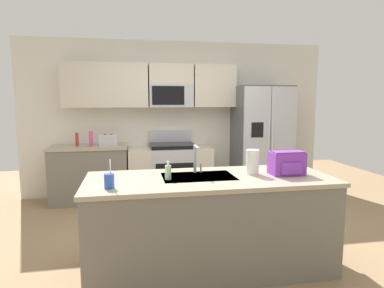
{
  "coord_description": "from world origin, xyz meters",
  "views": [
    {
      "loc": [
        -0.81,
        -3.63,
        1.62
      ],
      "look_at": [
        -0.03,
        0.6,
        1.05
      ],
      "focal_mm": 31.29,
      "sensor_mm": 36.0,
      "label": 1
    }
  ],
  "objects_px": {
    "refrigerator": "(261,141)",
    "toaster": "(108,140)",
    "pepper_mill": "(77,139)",
    "bottle_pink": "(91,139)",
    "sink_faucet": "(196,156)",
    "backpack": "(287,163)",
    "soap_dispenser": "(168,172)",
    "paper_towel_roll": "(252,162)",
    "range_oven": "(170,171)",
    "drink_cup_blue": "(109,181)"
  },
  "relations": [
    {
      "from": "drink_cup_blue",
      "to": "paper_towel_roll",
      "type": "height_order",
      "value": "same"
    },
    {
      "from": "refrigerator",
      "to": "soap_dispenser",
      "type": "bearing_deg",
      "value": -128.07
    },
    {
      "from": "soap_dispenser",
      "to": "backpack",
      "type": "xyz_separation_m",
      "value": [
        1.16,
        -0.0,
        0.05
      ]
    },
    {
      "from": "drink_cup_blue",
      "to": "paper_towel_roll",
      "type": "bearing_deg",
      "value": 12.0
    },
    {
      "from": "sink_faucet",
      "to": "backpack",
      "type": "height_order",
      "value": "sink_faucet"
    },
    {
      "from": "drink_cup_blue",
      "to": "bottle_pink",
      "type": "bearing_deg",
      "value": 99.18
    },
    {
      "from": "toaster",
      "to": "range_oven",
      "type": "bearing_deg",
      "value": 3.06
    },
    {
      "from": "drink_cup_blue",
      "to": "sink_faucet",
      "type": "bearing_deg",
      "value": 27.76
    },
    {
      "from": "range_oven",
      "to": "paper_towel_roll",
      "type": "distance_m",
      "value": 2.52
    },
    {
      "from": "soap_dispenser",
      "to": "backpack",
      "type": "distance_m",
      "value": 1.16
    },
    {
      "from": "toaster",
      "to": "bottle_pink",
      "type": "xyz_separation_m",
      "value": [
        -0.26,
        0.01,
        0.03
      ]
    },
    {
      "from": "toaster",
      "to": "backpack",
      "type": "distance_m",
      "value": 3.03
    },
    {
      "from": "drink_cup_blue",
      "to": "soap_dispenser",
      "type": "relative_size",
      "value": 1.41
    },
    {
      "from": "range_oven",
      "to": "refrigerator",
      "type": "relative_size",
      "value": 0.74
    },
    {
      "from": "refrigerator",
      "to": "toaster",
      "type": "distance_m",
      "value": 2.55
    },
    {
      "from": "range_oven",
      "to": "paper_towel_roll",
      "type": "bearing_deg",
      "value": -77.64
    },
    {
      "from": "refrigerator",
      "to": "soap_dispenser",
      "type": "height_order",
      "value": "refrigerator"
    },
    {
      "from": "refrigerator",
      "to": "paper_towel_roll",
      "type": "bearing_deg",
      "value": -114.17
    },
    {
      "from": "refrigerator",
      "to": "soap_dispenser",
      "type": "relative_size",
      "value": 10.88
    },
    {
      "from": "range_oven",
      "to": "pepper_mill",
      "type": "bearing_deg",
      "value": -179.9
    },
    {
      "from": "soap_dispenser",
      "to": "range_oven",
      "type": "bearing_deg",
      "value": 82.85
    },
    {
      "from": "paper_towel_roll",
      "to": "toaster",
      "type": "bearing_deg",
      "value": 122.75
    },
    {
      "from": "soap_dispenser",
      "to": "backpack",
      "type": "relative_size",
      "value": 0.53
    },
    {
      "from": "bottle_pink",
      "to": "backpack",
      "type": "distance_m",
      "value": 3.21
    },
    {
      "from": "bottle_pink",
      "to": "sink_faucet",
      "type": "xyz_separation_m",
      "value": [
        1.24,
        -2.21,
        0.05
      ]
    },
    {
      "from": "range_oven",
      "to": "toaster",
      "type": "distance_m",
      "value": 1.13
    },
    {
      "from": "refrigerator",
      "to": "bottle_pink",
      "type": "relative_size",
      "value": 7.84
    },
    {
      "from": "range_oven",
      "to": "bottle_pink",
      "type": "bearing_deg",
      "value": -178.2
    },
    {
      "from": "pepper_mill",
      "to": "toaster",
      "type": "bearing_deg",
      "value": -5.96
    },
    {
      "from": "sink_faucet",
      "to": "soap_dispenser",
      "type": "xyz_separation_m",
      "value": [
        -0.3,
        -0.21,
        -0.1
      ]
    },
    {
      "from": "range_oven",
      "to": "drink_cup_blue",
      "type": "height_order",
      "value": "drink_cup_blue"
    },
    {
      "from": "paper_towel_roll",
      "to": "soap_dispenser",
      "type": "bearing_deg",
      "value": -175.02
    },
    {
      "from": "pepper_mill",
      "to": "bottle_pink",
      "type": "height_order",
      "value": "bottle_pink"
    },
    {
      "from": "soap_dispenser",
      "to": "backpack",
      "type": "height_order",
      "value": "backpack"
    },
    {
      "from": "range_oven",
      "to": "pepper_mill",
      "type": "relative_size",
      "value": 6.51
    },
    {
      "from": "toaster",
      "to": "bottle_pink",
      "type": "bearing_deg",
      "value": 177.12
    },
    {
      "from": "refrigerator",
      "to": "backpack",
      "type": "xyz_separation_m",
      "value": [
        -0.72,
        -2.4,
        0.09
      ]
    },
    {
      "from": "range_oven",
      "to": "pepper_mill",
      "type": "xyz_separation_m",
      "value": [
        -1.46,
        -0.0,
        0.56
      ]
    },
    {
      "from": "pepper_mill",
      "to": "paper_towel_roll",
      "type": "xyz_separation_m",
      "value": [
        1.99,
        -2.39,
        0.02
      ]
    },
    {
      "from": "pepper_mill",
      "to": "paper_towel_roll",
      "type": "height_order",
      "value": "paper_towel_roll"
    },
    {
      "from": "range_oven",
      "to": "backpack",
      "type": "xyz_separation_m",
      "value": [
        0.85,
        -2.47,
        0.57
      ]
    },
    {
      "from": "pepper_mill",
      "to": "sink_faucet",
      "type": "xyz_separation_m",
      "value": [
        1.45,
        -2.25,
        0.06
      ]
    },
    {
      "from": "toaster",
      "to": "sink_faucet",
      "type": "bearing_deg",
      "value": -66.11
    },
    {
      "from": "refrigerator",
      "to": "toaster",
      "type": "bearing_deg",
      "value": 179.56
    },
    {
      "from": "refrigerator",
      "to": "paper_towel_roll",
      "type": "relative_size",
      "value": 7.71
    },
    {
      "from": "bottle_pink",
      "to": "sink_faucet",
      "type": "distance_m",
      "value": 2.54
    },
    {
      "from": "refrigerator",
      "to": "toaster",
      "type": "height_order",
      "value": "refrigerator"
    },
    {
      "from": "range_oven",
      "to": "drink_cup_blue",
      "type": "xyz_separation_m",
      "value": [
        -0.82,
        -2.68,
        0.52
      ]
    },
    {
      "from": "sink_faucet",
      "to": "backpack",
      "type": "relative_size",
      "value": 0.88
    },
    {
      "from": "bottle_pink",
      "to": "soap_dispenser",
      "type": "relative_size",
      "value": 1.39
    }
  ]
}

